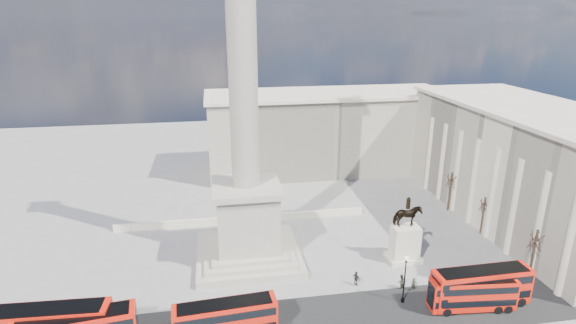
{
  "coord_description": "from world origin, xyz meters",
  "views": [
    {
      "loc": [
        -3.72,
        -50.21,
        32.17
      ],
      "look_at": [
        5.19,
        2.75,
        14.35
      ],
      "focal_mm": 28.0,
      "sensor_mm": 36.0,
      "label": 1
    }
  ],
  "objects_px": {
    "red_bus_b": "(226,320)",
    "red_bus_d": "(481,287)",
    "pedestrian_standing": "(401,282)",
    "nelsons_column": "(246,169)",
    "victorian_lamp": "(405,276)",
    "equestrian_statue": "(405,238)",
    "red_bus_c": "(473,294)",
    "pedestrian_crossing": "(356,278)",
    "pedestrian_walking": "(414,285)"
  },
  "relations": [
    {
      "from": "pedestrian_standing",
      "to": "red_bus_d",
      "type": "bearing_deg",
      "value": 125.63
    },
    {
      "from": "red_bus_b",
      "to": "pedestrian_crossing",
      "type": "distance_m",
      "value": 17.68
    },
    {
      "from": "red_bus_c",
      "to": "victorian_lamp",
      "type": "distance_m",
      "value": 7.76
    },
    {
      "from": "red_bus_d",
      "to": "pedestrian_standing",
      "type": "height_order",
      "value": "red_bus_d"
    },
    {
      "from": "red_bus_b",
      "to": "pedestrian_walking",
      "type": "relative_size",
      "value": 6.15
    },
    {
      "from": "equestrian_statue",
      "to": "pedestrian_standing",
      "type": "height_order",
      "value": "equestrian_statue"
    },
    {
      "from": "victorian_lamp",
      "to": "pedestrian_crossing",
      "type": "relative_size",
      "value": 3.13
    },
    {
      "from": "victorian_lamp",
      "to": "pedestrian_walking",
      "type": "height_order",
      "value": "victorian_lamp"
    },
    {
      "from": "red_bus_d",
      "to": "pedestrian_walking",
      "type": "relative_size",
      "value": 6.6
    },
    {
      "from": "red_bus_c",
      "to": "victorian_lamp",
      "type": "xyz_separation_m",
      "value": [
        -7.17,
        2.56,
        1.49
      ]
    },
    {
      "from": "pedestrian_standing",
      "to": "nelsons_column",
      "type": "bearing_deg",
      "value": -54.45
    },
    {
      "from": "nelsons_column",
      "to": "equestrian_statue",
      "type": "xyz_separation_m",
      "value": [
        20.96,
        -4.21,
        -9.65
      ]
    },
    {
      "from": "red_bus_b",
      "to": "pedestrian_standing",
      "type": "height_order",
      "value": "red_bus_b"
    },
    {
      "from": "pedestrian_standing",
      "to": "pedestrian_crossing",
      "type": "xyz_separation_m",
      "value": [
        -5.19,
        1.58,
        -0.01
      ]
    },
    {
      "from": "equestrian_statue",
      "to": "red_bus_b",
      "type": "bearing_deg",
      "value": -154.22
    },
    {
      "from": "nelsons_column",
      "to": "red_bus_b",
      "type": "distance_m",
      "value": 19.62
    },
    {
      "from": "red_bus_c",
      "to": "pedestrian_crossing",
      "type": "height_order",
      "value": "red_bus_c"
    },
    {
      "from": "red_bus_d",
      "to": "victorian_lamp",
      "type": "xyz_separation_m",
      "value": [
        -8.52,
        1.95,
        1.11
      ]
    },
    {
      "from": "nelsons_column",
      "to": "pedestrian_walking",
      "type": "height_order",
      "value": "nelsons_column"
    },
    {
      "from": "red_bus_b",
      "to": "red_bus_c",
      "type": "relative_size",
      "value": 1.09
    },
    {
      "from": "red_bus_c",
      "to": "victorian_lamp",
      "type": "height_order",
      "value": "victorian_lamp"
    },
    {
      "from": "red_bus_d",
      "to": "red_bus_b",
      "type": "bearing_deg",
      "value": -179.12
    },
    {
      "from": "pedestrian_standing",
      "to": "pedestrian_crossing",
      "type": "height_order",
      "value": "pedestrian_standing"
    },
    {
      "from": "red_bus_b",
      "to": "red_bus_d",
      "type": "distance_m",
      "value": 29.07
    },
    {
      "from": "red_bus_c",
      "to": "pedestrian_crossing",
      "type": "relative_size",
      "value": 5.12
    },
    {
      "from": "red_bus_c",
      "to": "pedestrian_crossing",
      "type": "bearing_deg",
      "value": 154.81
    },
    {
      "from": "red_bus_d",
      "to": "pedestrian_walking",
      "type": "xyz_separation_m",
      "value": [
        -6.35,
        3.81,
        -1.57
      ]
    },
    {
      "from": "nelsons_column",
      "to": "pedestrian_standing",
      "type": "relative_size",
      "value": 25.76
    },
    {
      "from": "nelsons_column",
      "to": "pedestrian_crossing",
      "type": "relative_size",
      "value": 25.9
    },
    {
      "from": "pedestrian_standing",
      "to": "victorian_lamp",
      "type": "bearing_deg",
      "value": 48.57
    },
    {
      "from": "red_bus_c",
      "to": "pedestrian_walking",
      "type": "bearing_deg",
      "value": 143.77
    },
    {
      "from": "red_bus_c",
      "to": "red_bus_b",
      "type": "bearing_deg",
      "value": -174.31
    },
    {
      "from": "pedestrian_crossing",
      "to": "equestrian_statue",
      "type": "bearing_deg",
      "value": -93.39
    },
    {
      "from": "red_bus_b",
      "to": "nelsons_column",
      "type": "bearing_deg",
      "value": 73.32
    },
    {
      "from": "pedestrian_walking",
      "to": "pedestrian_standing",
      "type": "xyz_separation_m",
      "value": [
        -1.32,
        0.77,
        0.1
      ]
    },
    {
      "from": "equestrian_statue",
      "to": "red_bus_c",
      "type": "bearing_deg",
      "value": -74.77
    },
    {
      "from": "victorian_lamp",
      "to": "pedestrian_walking",
      "type": "xyz_separation_m",
      "value": [
        2.17,
        1.86,
        -2.68
      ]
    },
    {
      "from": "pedestrian_crossing",
      "to": "red_bus_b",
      "type": "bearing_deg",
      "value": 79.59
    },
    {
      "from": "pedestrian_crossing",
      "to": "pedestrian_walking",
      "type": "bearing_deg",
      "value": -143.52
    },
    {
      "from": "red_bus_c",
      "to": "equestrian_statue",
      "type": "relative_size",
      "value": 1.06
    },
    {
      "from": "equestrian_statue",
      "to": "pedestrian_crossing",
      "type": "bearing_deg",
      "value": -149.68
    },
    {
      "from": "red_bus_b",
      "to": "equestrian_statue",
      "type": "relative_size",
      "value": 1.15
    },
    {
      "from": "equestrian_statue",
      "to": "pedestrian_walking",
      "type": "bearing_deg",
      "value": -104.19
    },
    {
      "from": "victorian_lamp",
      "to": "pedestrian_standing",
      "type": "xyz_separation_m",
      "value": [
        0.85,
        2.63,
        -2.58
      ]
    },
    {
      "from": "nelsons_column",
      "to": "pedestrian_standing",
      "type": "xyz_separation_m",
      "value": [
        17.81,
        -10.67,
        -11.95
      ]
    },
    {
      "from": "red_bus_d",
      "to": "pedestrian_crossing",
      "type": "relative_size",
      "value": 5.97
    },
    {
      "from": "nelsons_column",
      "to": "pedestrian_standing",
      "type": "distance_m",
      "value": 23.95
    },
    {
      "from": "red_bus_b",
      "to": "pedestrian_walking",
      "type": "height_order",
      "value": "red_bus_b"
    },
    {
      "from": "nelsons_column",
      "to": "victorian_lamp",
      "type": "bearing_deg",
      "value": -38.09
    },
    {
      "from": "red_bus_c",
      "to": "pedestrian_crossing",
      "type": "xyz_separation_m",
      "value": [
        -11.51,
        6.76,
        -1.1
      ]
    }
  ]
}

